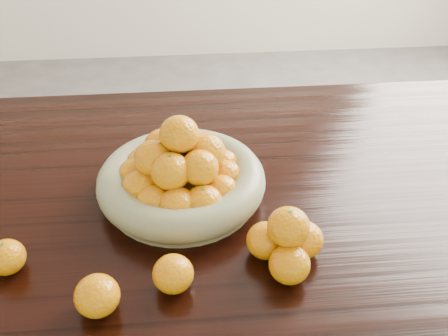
{
  "coord_description": "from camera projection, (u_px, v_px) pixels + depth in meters",
  "views": [
    {
      "loc": [
        -0.03,
        -0.88,
        1.47
      ],
      "look_at": [
        0.05,
        -0.02,
        0.83
      ],
      "focal_mm": 40.0,
      "sensor_mm": 36.0,
      "label": 1
    }
  ],
  "objects": [
    {
      "name": "dining_table",
      "position": [
        203.0,
        221.0,
        1.19
      ],
      "size": [
        2.0,
        1.0,
        0.75
      ],
      "color": "black",
      "rests_on": "ground"
    },
    {
      "name": "fruit_bowl",
      "position": [
        180.0,
        175.0,
        1.09
      ],
      "size": [
        0.37,
        0.37,
        0.2
      ],
      "rotation": [
        0.0,
        0.0,
        -0.29
      ],
      "color": "gray",
      "rests_on": "dining_table"
    },
    {
      "name": "orange_pyramid",
      "position": [
        287.0,
        242.0,
        0.93
      ],
      "size": [
        0.15,
        0.14,
        0.13
      ],
      "rotation": [
        0.0,
        0.0,
        -0.05
      ],
      "color": "orange",
      "rests_on": "dining_table"
    },
    {
      "name": "loose_orange_0",
      "position": [
        6.0,
        257.0,
        0.93
      ],
      "size": [
        0.07,
        0.07,
        0.07
      ],
      "primitive_type": "ellipsoid",
      "color": "orange",
      "rests_on": "dining_table"
    },
    {
      "name": "loose_orange_1",
      "position": [
        97.0,
        296.0,
        0.85
      ],
      "size": [
        0.08,
        0.08,
        0.07
      ],
      "primitive_type": "ellipsoid",
      "color": "orange",
      "rests_on": "dining_table"
    },
    {
      "name": "loose_orange_2",
      "position": [
        173.0,
        274.0,
        0.89
      ],
      "size": [
        0.07,
        0.07,
        0.07
      ],
      "primitive_type": "ellipsoid",
      "color": "orange",
      "rests_on": "dining_table"
    }
  ]
}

